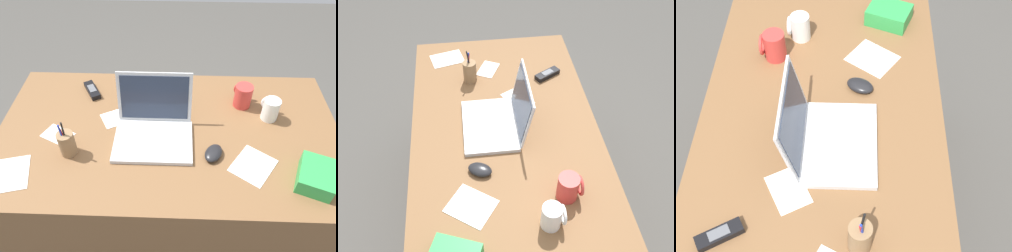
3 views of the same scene
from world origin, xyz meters
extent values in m
plane|color=#4C4944|center=(0.00, 0.00, 0.00)|extent=(6.00, 6.00, 0.00)
cube|color=brown|center=(0.00, 0.00, 0.38)|extent=(1.49, 0.83, 0.76)
cube|color=silver|center=(-0.06, -0.07, 0.76)|extent=(0.33, 0.23, 0.02)
cube|color=silver|center=(-0.06, -0.05, 0.77)|extent=(0.27, 0.12, 0.00)
cube|color=silver|center=(-0.06, -0.14, 0.77)|extent=(0.09, 0.05, 0.00)
cube|color=silver|center=(-0.06, 0.07, 0.89)|extent=(0.32, 0.05, 0.23)
cube|color=#283347|center=(-0.06, 0.07, 0.89)|extent=(0.29, 0.04, 0.20)
ellipsoid|color=black|center=(0.19, -0.13, 0.77)|extent=(0.10, 0.12, 0.03)
cylinder|color=white|center=(0.45, 0.10, 0.81)|extent=(0.07, 0.07, 0.10)
torus|color=white|center=(0.45, 0.14, 0.81)|extent=(0.07, 0.01, 0.07)
cylinder|color=#C63833|center=(0.34, 0.19, 0.81)|extent=(0.08, 0.08, 0.11)
torus|color=#C63833|center=(0.34, 0.23, 0.82)|extent=(0.08, 0.01, 0.08)
cube|color=black|center=(-0.38, 0.26, 0.77)|extent=(0.10, 0.14, 0.02)
cube|color=#595B60|center=(-0.38, 0.26, 0.78)|extent=(0.06, 0.07, 0.00)
cylinder|color=olive|center=(-0.40, -0.13, 0.81)|extent=(0.07, 0.07, 0.11)
cylinder|color=#1933B2|center=(-0.40, -0.14, 0.85)|extent=(0.02, 0.02, 0.14)
cylinder|color=black|center=(-0.40, -0.13, 0.86)|extent=(0.02, 0.02, 0.16)
cylinder|color=red|center=(-0.40, -0.14, 0.84)|extent=(0.03, 0.02, 0.13)
cube|color=green|center=(0.56, -0.24, 0.79)|extent=(0.18, 0.20, 0.07)
cube|color=white|center=(0.34, -0.17, 0.76)|extent=(0.21, 0.22, 0.00)
cube|color=white|center=(-0.23, 0.08, 0.76)|extent=(0.17, 0.16, 0.00)
camera|label=1|loc=(0.03, -0.97, 1.76)|focal=34.45mm
camera|label=2|loc=(1.14, -0.14, 2.00)|focal=41.42mm
camera|label=3|loc=(-0.89, -0.11, 1.95)|focal=48.25mm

